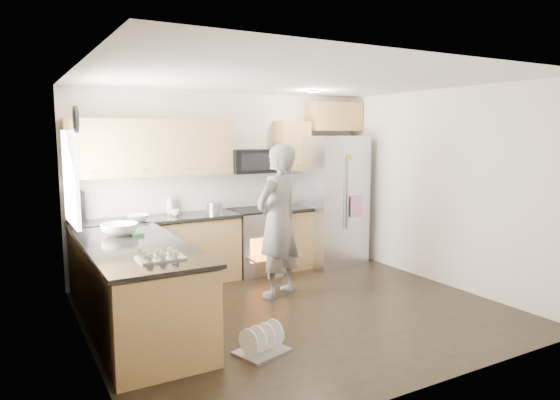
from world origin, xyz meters
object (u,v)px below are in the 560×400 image
refrigerator (331,200)px  stove_range (258,226)px  person (278,221)px  dish_rack (262,345)px

refrigerator → stove_range: bearing=167.6°
person → refrigerator: bearing=-167.8°
person → dish_rack: person is taller
stove_range → refrigerator: size_ratio=0.90×
person → dish_rack: 1.89m
stove_range → person: (-0.28, -1.10, 0.27)m
person → dish_rack: bearing=33.7°
person → dish_rack: (-0.95, -1.38, -0.87)m
stove_range → person: 1.17m
dish_rack → refrigerator: bearing=44.4°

